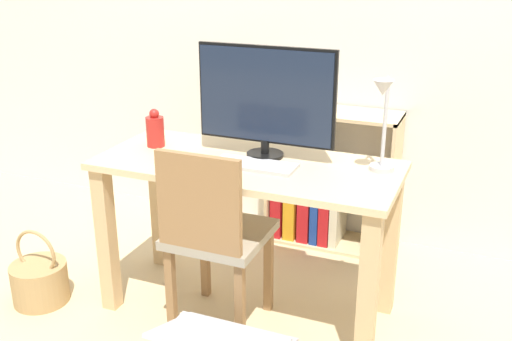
% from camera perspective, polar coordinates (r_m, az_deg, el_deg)
% --- Properties ---
extents(ground_plane, '(10.00, 10.00, 0.00)m').
position_cam_1_polar(ground_plane, '(2.89, -0.77, -12.91)').
color(ground_plane, '#CCB284').
extents(wall_back, '(8.00, 0.05, 2.60)m').
position_cam_1_polar(wall_back, '(3.34, 5.90, 15.42)').
color(wall_back, silver).
rests_on(wall_back, ground_plane).
extents(desk, '(1.30, 0.57, 0.73)m').
position_cam_1_polar(desk, '(2.62, -0.83, -2.37)').
color(desk, '#D8BC8C').
rests_on(desk, ground_plane).
extents(monitor, '(0.62, 0.16, 0.48)m').
position_cam_1_polar(monitor, '(2.56, 0.91, 6.94)').
color(monitor, black).
rests_on(monitor, desk).
extents(keyboard, '(0.35, 0.14, 0.02)m').
position_cam_1_polar(keyboard, '(2.50, -0.12, 0.53)').
color(keyboard, '#B2B2B7').
rests_on(keyboard, desk).
extents(vase, '(0.08, 0.08, 0.18)m').
position_cam_1_polar(vase, '(2.79, -9.58, 3.81)').
color(vase, '#B2231E').
rests_on(vase, desk).
extents(desk_lamp, '(0.10, 0.19, 0.40)m').
position_cam_1_polar(desk_lamp, '(2.40, 11.99, 5.02)').
color(desk_lamp, '#B7B7BC').
rests_on(desk_lamp, desk).
extents(chair, '(0.40, 0.40, 0.85)m').
position_cam_1_polar(chair, '(2.53, -4.06, -5.90)').
color(chair, '#9E937F').
rests_on(chair, ground_plane).
extents(bookshelf, '(0.70, 0.28, 0.77)m').
position_cam_1_polar(bookshelf, '(3.39, 5.52, -1.53)').
color(bookshelf, '#D8BC8C').
rests_on(bookshelf, ground_plane).
extents(basket, '(0.26, 0.26, 0.37)m').
position_cam_1_polar(basket, '(3.06, -19.90, -9.85)').
color(basket, tan).
rests_on(basket, ground_plane).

